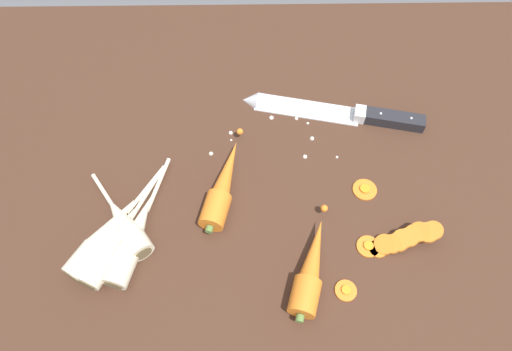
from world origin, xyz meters
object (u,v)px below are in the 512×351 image
at_px(chefs_knife, 329,111).
at_px(whole_carrot, 223,186).
at_px(parsnip_back, 133,239).
at_px(carrot_slice_stray_far, 365,189).
at_px(parsnip_front, 104,237).
at_px(whole_carrot_second, 311,269).
at_px(parsnip_mid_left, 125,225).
at_px(parsnip_mid_right, 112,245).
at_px(carrot_slice_stack, 406,238).
at_px(carrot_slice_stray_near, 346,290).
at_px(carrot_slice_stray_mid, 368,246).

distance_m(chefs_knife, whole_carrot, 0.26).
xyz_separation_m(parsnip_back, carrot_slice_stray_far, (0.38, 0.09, -0.02)).
xyz_separation_m(chefs_knife, parsnip_front, (-0.38, -0.26, 0.01)).
bearing_deg(whole_carrot, whole_carrot_second, -47.18).
relative_size(parsnip_front, parsnip_back, 0.90).
xyz_separation_m(parsnip_mid_left, carrot_slice_stray_far, (0.40, 0.07, -0.02)).
bearing_deg(parsnip_front, parsnip_back, -5.37).
height_order(whole_carrot_second, parsnip_mid_left, whole_carrot_second).
relative_size(parsnip_mid_right, carrot_slice_stray_far, 4.91).
xyz_separation_m(chefs_knife, parsnip_mid_left, (-0.35, -0.24, 0.01)).
bearing_deg(parsnip_mid_left, whole_carrot, 24.60).
relative_size(carrot_slice_stack, carrot_slice_stray_far, 2.79).
xyz_separation_m(chefs_knife, parsnip_back, (-0.34, -0.26, 0.01)).
height_order(whole_carrot, whole_carrot_second, same).
distance_m(chefs_knife, carrot_slice_stray_near, 0.35).
distance_m(parsnip_back, carrot_slice_stray_near, 0.34).
height_order(whole_carrot, parsnip_mid_right, whole_carrot).
bearing_deg(carrot_slice_stray_mid, carrot_slice_stray_near, -122.06).
relative_size(chefs_knife, whole_carrot, 1.69).
height_order(parsnip_back, carrot_slice_stray_near, parsnip_back).
bearing_deg(parsnip_front, parsnip_mid_right, -45.94).
bearing_deg(parsnip_mid_right, parsnip_front, 134.06).
distance_m(chefs_knife, carrot_slice_stray_mid, 0.28).
bearing_deg(carrot_slice_stack, whole_carrot, 161.58).
distance_m(whole_carrot_second, parsnip_back, 0.28).
distance_m(parsnip_mid_left, carrot_slice_stray_mid, 0.39).
height_order(parsnip_mid_right, carrot_slice_stray_mid, parsnip_mid_right).
relative_size(carrot_slice_stray_near, carrot_slice_stray_far, 0.81).
bearing_deg(parsnip_back, carrot_slice_stray_near, -14.01).
bearing_deg(carrot_slice_stray_far, parsnip_back, -166.31).
xyz_separation_m(parsnip_front, parsnip_mid_right, (0.01, -0.01, 0.00)).
relative_size(whole_carrot_second, parsnip_mid_left, 1.15).
bearing_deg(chefs_knife, parsnip_mid_right, -143.39).
bearing_deg(whole_carrot_second, chefs_knife, 79.14).
relative_size(whole_carrot, parsnip_back, 0.87).
height_order(parsnip_mid_left, parsnip_mid_right, same).
bearing_deg(whole_carrot_second, parsnip_mid_right, 171.92).
xyz_separation_m(whole_carrot, parsnip_mid_left, (-0.15, -0.07, -0.00)).
bearing_deg(chefs_knife, parsnip_back, -141.90).
height_order(carrot_slice_stray_near, carrot_slice_stray_far, same).
height_order(carrot_slice_stack, carrot_slice_stray_mid, carrot_slice_stack).
relative_size(carrot_slice_stray_mid, carrot_slice_stray_far, 0.90).
distance_m(parsnip_mid_left, carrot_slice_stray_near, 0.36).
distance_m(chefs_knife, carrot_slice_stray_far, 0.18).
bearing_deg(chefs_knife, carrot_slice_stray_mid, -82.51).
distance_m(carrot_slice_stack, carrot_slice_stray_mid, 0.06).
bearing_deg(carrot_slice_stray_far, whole_carrot_second, -125.93).
height_order(parsnip_front, parsnip_mid_right, same).
bearing_deg(whole_carrot, chefs_knife, 40.74).
bearing_deg(parsnip_back, parsnip_mid_right, -162.83).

